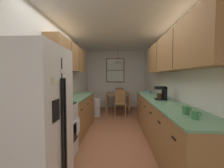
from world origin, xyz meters
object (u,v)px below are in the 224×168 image
(dining_table, at_px, (118,96))
(mug_spare, at_px, (186,110))
(mug_by_coffeemaker, at_px, (195,115))
(coffee_maker, at_px, (162,93))
(dining_chair_near, at_px, (120,102))
(dining_chair_far, at_px, (119,97))
(storage_canister, at_px, (67,96))
(trash_bin, at_px, (96,107))
(refrigerator, at_px, (32,121))
(microwave_over_range, at_px, (47,60))
(table_serving_bowl, at_px, (118,92))
(stove_range, at_px, (55,131))
(fruit_bowl, at_px, (148,92))

(dining_table, xyz_separation_m, mug_spare, (0.89, -3.79, 0.34))
(mug_by_coffeemaker, bearing_deg, coffee_maker, 88.29)
(dining_chair_near, xyz_separation_m, dining_chair_far, (-0.01, 1.24, 0.00))
(dining_chair_near, height_order, storage_canister, storage_canister)
(mug_spare, bearing_deg, dining_chair_near, 104.23)
(dining_table, height_order, coffee_maker, coffee_maker)
(dining_chair_far, bearing_deg, mug_by_coffeemaker, -79.98)
(storage_canister, bearing_deg, mug_by_coffeemaker, -32.52)
(dining_table, distance_m, trash_bin, 1.10)
(dining_chair_far, bearing_deg, mug_spare, -79.53)
(mug_spare, bearing_deg, mug_by_coffeemaker, -89.32)
(refrigerator, xyz_separation_m, microwave_over_range, (-0.17, 0.72, 0.80))
(trash_bin, height_order, mug_spare, mug_spare)
(refrigerator, relative_size, mug_spare, 13.87)
(coffee_maker, relative_size, table_serving_bowl, 1.49)
(stove_range, distance_m, dining_chair_far, 4.13)
(stove_range, relative_size, dining_table, 1.20)
(refrigerator, relative_size, dining_table, 1.89)
(trash_bin, distance_m, mug_spare, 3.54)
(trash_bin, bearing_deg, mug_by_coffeemaker, -63.22)
(storage_canister, height_order, mug_by_coffeemaker, storage_canister)
(stove_range, xyz_separation_m, coffee_maker, (1.99, 0.72, 0.58))
(mug_by_coffeemaker, xyz_separation_m, mug_spare, (-0.00, 0.22, 0.01))
(dining_chair_far, height_order, mug_by_coffeemaker, mug_by_coffeemaker)
(dining_table, xyz_separation_m, dining_chair_far, (0.07, 0.62, -0.12))
(trash_bin, xyz_separation_m, mug_spare, (1.66, -3.07, 0.64))
(dining_chair_near, xyz_separation_m, table_serving_bowl, (-0.08, 0.67, 0.26))
(dining_chair_far, height_order, mug_spare, mug_spare)
(storage_canister, bearing_deg, dining_chair_near, 61.68)
(stove_range, bearing_deg, mug_by_coffeemaker, -18.52)
(dining_chair_near, xyz_separation_m, mug_spare, (0.80, -3.17, 0.45))
(dining_table, height_order, dining_chair_near, dining_chair_near)
(dining_chair_far, relative_size, fruit_bowl, 4.49)
(mug_by_coffeemaker, bearing_deg, storage_canister, 147.48)
(refrigerator, relative_size, trash_bin, 2.74)
(microwave_over_range, height_order, coffee_maker, microwave_over_range)
(storage_canister, relative_size, mug_by_coffeemaker, 1.52)
(storage_canister, distance_m, coffee_maker, 2.00)
(dining_chair_near, xyz_separation_m, fruit_bowl, (0.82, -0.74, 0.44))
(mug_spare, xyz_separation_m, fruit_bowl, (0.02, 2.42, -0.02))
(dining_table, xyz_separation_m, storage_canister, (-1.07, -2.76, 0.37))
(microwave_over_range, height_order, storage_canister, microwave_over_range)
(dining_chair_near, distance_m, dining_chair_far, 1.24)
(microwave_over_range, distance_m, mug_spare, 2.23)
(coffee_maker, bearing_deg, dining_chair_far, 104.80)
(microwave_over_range, xyz_separation_m, dining_chair_far, (1.25, 3.97, -1.17))
(dining_chair_far, bearing_deg, stove_range, -105.92)
(dining_chair_near, height_order, dining_chair_far, same)
(mug_spare, bearing_deg, dining_table, 103.16)
(dining_chair_near, distance_m, mug_spare, 3.30)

